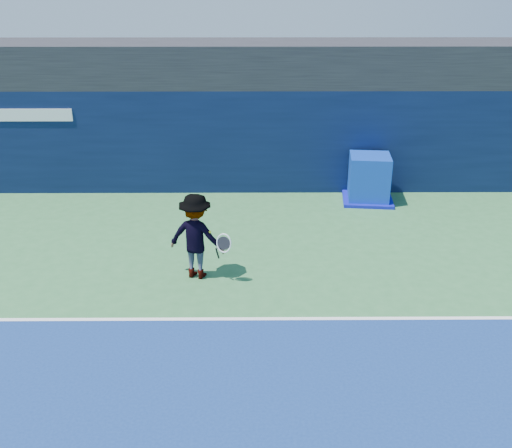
# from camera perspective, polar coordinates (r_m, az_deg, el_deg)

# --- Properties ---
(ground) EXTENTS (80.00, 80.00, 0.00)m
(ground) POSITION_cam_1_polar(r_m,az_deg,el_deg) (8.37, -2.80, -20.54)
(ground) COLOR #306B39
(ground) RESTS_ON ground
(baseline) EXTENTS (24.00, 0.10, 0.01)m
(baseline) POSITION_cam_1_polar(r_m,az_deg,el_deg) (10.74, -2.18, -9.46)
(baseline) COLOR white
(baseline) RESTS_ON ground
(stadium_band) EXTENTS (36.00, 3.00, 1.20)m
(stadium_band) POSITION_cam_1_polar(r_m,az_deg,el_deg) (17.71, -1.54, 15.84)
(stadium_band) COLOR black
(stadium_band) RESTS_ON back_wall_assembly
(back_wall_assembly) EXTENTS (36.00, 1.03, 3.00)m
(back_wall_assembly) POSITION_cam_1_polar(r_m,az_deg,el_deg) (17.12, -1.54, 8.44)
(back_wall_assembly) COLOR #091333
(back_wall_assembly) RESTS_ON ground
(equipment_cart) EXTENTS (1.54, 1.54, 1.34)m
(equipment_cart) POSITION_cam_1_polar(r_m,az_deg,el_deg) (16.58, 11.21, 4.32)
(equipment_cart) COLOR #0B2FA1
(equipment_cart) RESTS_ON ground
(tennis_player) EXTENTS (1.43, 1.00, 1.84)m
(tennis_player) POSITION_cam_1_polar(r_m,az_deg,el_deg) (11.89, -6.01, -1.23)
(tennis_player) COLOR white
(tennis_player) RESTS_ON ground
(tennis_ball) EXTENTS (0.06, 0.06, 0.06)m
(tennis_ball) POSITION_cam_1_polar(r_m,az_deg,el_deg) (11.63, -4.65, -0.80)
(tennis_ball) COLOR #B8DA18
(tennis_ball) RESTS_ON ground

